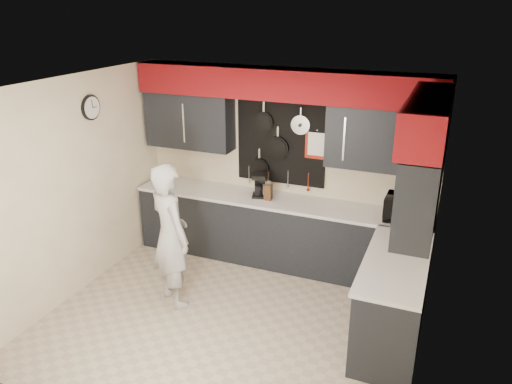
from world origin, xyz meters
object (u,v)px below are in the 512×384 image
at_px(knife_block, 268,192).
at_px(coffee_maker, 260,184).
at_px(microwave, 409,209).
at_px(utensil_crock, 267,190).
at_px(person, 170,236).

height_order(knife_block, coffee_maker, coffee_maker).
bearing_deg(knife_block, microwave, -3.63).
xyz_separation_m(utensil_crock, person, (-0.62, -1.45, -0.14)).
bearing_deg(knife_block, utensil_crock, 114.68).
relative_size(microwave, utensil_crock, 3.53).
xyz_separation_m(knife_block, coffee_maker, (-0.15, 0.08, 0.06)).
bearing_deg(person, knife_block, -85.88).
xyz_separation_m(coffee_maker, person, (-0.54, -1.40, -0.22)).
distance_m(knife_block, coffee_maker, 0.18).
height_order(microwave, utensil_crock, microwave).
relative_size(knife_block, person, 0.12).
height_order(microwave, coffee_maker, coffee_maker).
height_order(knife_block, person, person).
distance_m(knife_block, utensil_crock, 0.15).
bearing_deg(person, microwave, -120.60).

